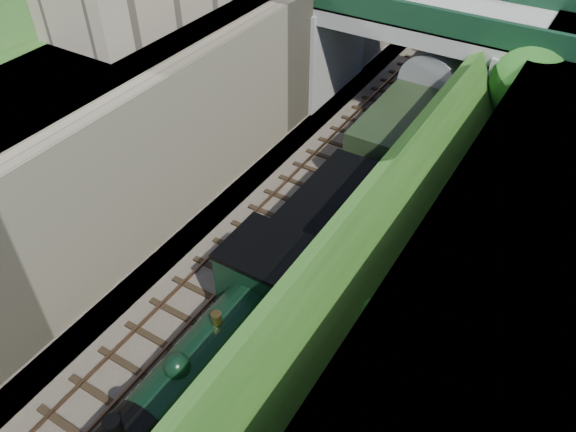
{
  "coord_description": "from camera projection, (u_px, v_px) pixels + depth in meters",
  "views": [
    {
      "loc": [
        8.41,
        -3.26,
        16.4
      ],
      "look_at": [
        0.0,
        10.46,
        2.52
      ],
      "focal_mm": 35.0,
      "sensor_mm": 36.0,
      "label": 1
    }
  ],
  "objects": [
    {
      "name": "trackbed",
      "position": [
        384.0,
        149.0,
        28.99
      ],
      "size": [
        10.0,
        90.0,
        0.2
      ],
      "primitive_type": "cube",
      "color": "#473F38",
      "rests_on": "ground"
    },
    {
      "name": "retaining_wall",
      "position": [
        294.0,
        63.0,
        28.94
      ],
      "size": [
        1.0,
        90.0,
        7.0
      ],
      "primitive_type": "cube",
      "color": "#756B56",
      "rests_on": "ground"
    },
    {
      "name": "street_plateau_left",
      "position": [
        238.0,
        48.0,
        30.33
      ],
      "size": [
        6.0,
        90.0,
        7.0
      ],
      "primitive_type": "cube",
      "color": "#262628",
      "rests_on": "ground"
    },
    {
      "name": "embankment_slope",
      "position": [
        473.0,
        164.0,
        23.44
      ],
      "size": [
        4.57,
        90.0,
        6.41
      ],
      "color": "#1E4714",
      "rests_on": "ground"
    },
    {
      "name": "track_left",
      "position": [
        350.0,
        135.0,
        29.68
      ],
      "size": [
        2.5,
        90.0,
        0.2
      ],
      "color": "black",
      "rests_on": "trackbed"
    },
    {
      "name": "track_right",
      "position": [
        406.0,
        153.0,
        28.42
      ],
      "size": [
        2.5,
        90.0,
        0.2
      ],
      "color": "black",
      "rests_on": "trackbed"
    },
    {
      "name": "road_bridge",
      "position": [
        442.0,
        52.0,
        28.6
      ],
      "size": [
        16.0,
        6.4,
        7.25
      ],
      "color": "gray",
      "rests_on": "ground"
    },
    {
      "name": "tree",
      "position": [
        533.0,
        86.0,
        24.59
      ],
      "size": [
        3.6,
        3.8,
        6.6
      ],
      "color": "black",
      "rests_on": "ground"
    },
    {
      "name": "locomotive",
      "position": [
        218.0,
        355.0,
        17.24
      ],
      "size": [
        3.1,
        10.22,
        3.83
      ],
      "color": "black",
      "rests_on": "trackbed"
    },
    {
      "name": "tender",
      "position": [
        331.0,
        226.0,
        22.18
      ],
      "size": [
        2.7,
        6.0,
        3.05
      ],
      "color": "black",
      "rests_on": "trackbed"
    },
    {
      "name": "coach_front",
      "position": [
        442.0,
        86.0,
        30.03
      ],
      "size": [
        2.9,
        18.0,
        3.7
      ],
      "color": "black",
      "rests_on": "trackbed"
    }
  ]
}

